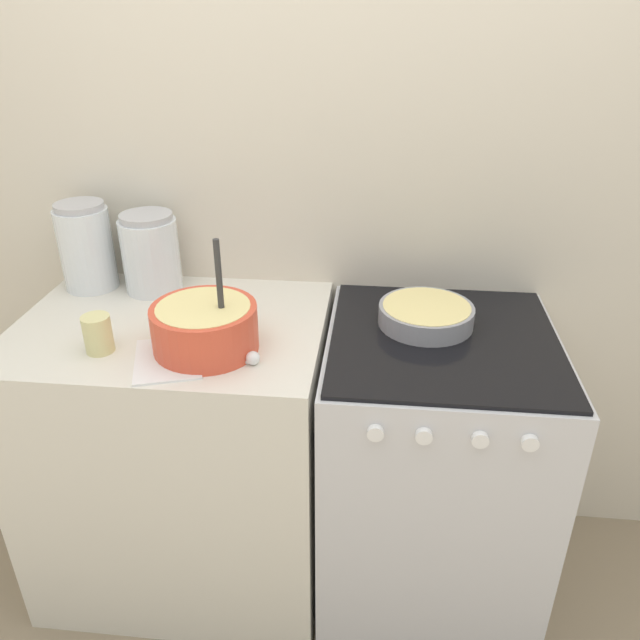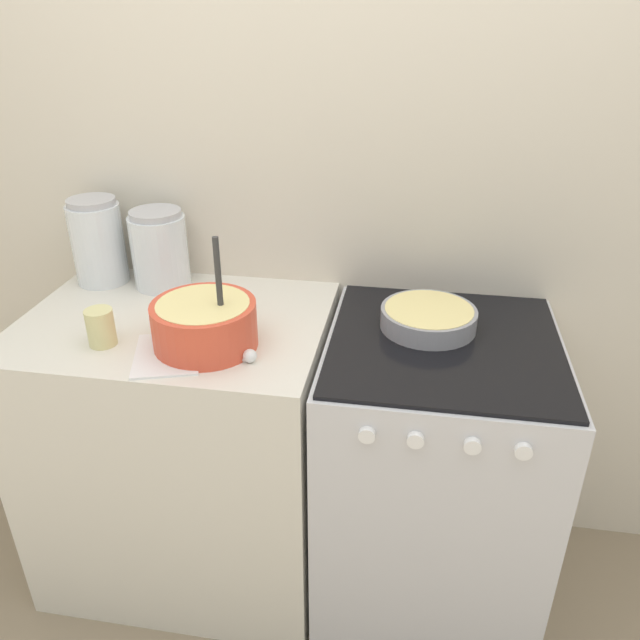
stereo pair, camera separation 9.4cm
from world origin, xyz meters
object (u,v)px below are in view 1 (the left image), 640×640
(storage_jar_middle, at_px, (151,258))
(mixing_bowl, at_px, (205,325))
(tin_can, at_px, (98,334))
(storage_jar_left, at_px, (87,252))
(stove, at_px, (430,469))
(baking_pan, at_px, (426,314))

(storage_jar_middle, bearing_deg, mixing_bowl, -53.35)
(storage_jar_middle, distance_m, tin_can, 0.40)
(storage_jar_left, bearing_deg, storage_jar_middle, 0.00)
(mixing_bowl, height_order, tin_can, mixing_bowl)
(storage_jar_middle, bearing_deg, storage_jar_left, -180.00)
(storage_jar_left, xyz_separation_m, tin_can, (0.19, -0.39, -0.07))
(storage_jar_left, bearing_deg, stove, -11.49)
(storage_jar_middle, height_order, tin_can, storage_jar_middle)
(baking_pan, bearing_deg, storage_jar_left, 171.68)
(tin_can, bearing_deg, storage_jar_left, 116.29)
(mixing_bowl, distance_m, storage_jar_middle, 0.44)
(mixing_bowl, xyz_separation_m, tin_can, (-0.28, -0.04, -0.02))
(storage_jar_middle, bearing_deg, stove, -14.05)
(mixing_bowl, relative_size, tin_can, 3.05)
(stove, relative_size, storage_jar_left, 3.37)
(tin_can, bearing_deg, stove, 10.54)
(baking_pan, bearing_deg, mixing_bowl, -160.96)
(baking_pan, distance_m, storage_jar_middle, 0.86)
(stove, bearing_deg, storage_jar_middle, 165.95)
(mixing_bowl, xyz_separation_m, storage_jar_left, (-0.47, 0.35, 0.05))
(stove, xyz_separation_m, storage_jar_middle, (-0.90, 0.22, 0.57))
(stove, bearing_deg, mixing_bowl, -168.30)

